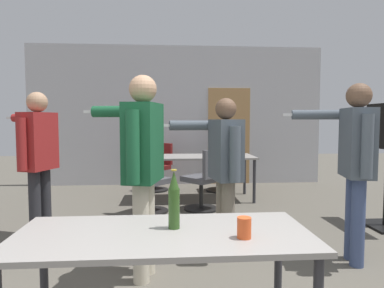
{
  "coord_description": "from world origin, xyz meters",
  "views": [
    {
      "loc": [
        -0.24,
        -1.5,
        1.36
      ],
      "look_at": [
        0.05,
        2.3,
        1.1
      ],
      "focal_mm": 32.0,
      "sensor_mm": 36.0,
      "label": 1
    }
  ],
  "objects_px": {
    "person_center_tall": "(38,151)",
    "drink_cup": "(244,228)",
    "person_right_polo": "(224,162)",
    "person_near_casual": "(142,157)",
    "office_chair_mid_tucked": "(205,182)",
    "office_chair_side_rolled": "(223,168)",
    "person_far_watching": "(355,155)",
    "office_chair_far_left": "(157,169)",
    "office_chair_near_pushed": "(147,184)",
    "beer_bottle": "(174,201)"
  },
  "relations": [
    {
      "from": "person_right_polo",
      "to": "person_near_casual",
      "type": "relative_size",
      "value": 0.91
    },
    {
      "from": "person_center_tall",
      "to": "office_chair_mid_tucked",
      "type": "distance_m",
      "value": 2.39
    },
    {
      "from": "person_near_casual",
      "to": "beer_bottle",
      "type": "height_order",
      "value": "person_near_casual"
    },
    {
      "from": "person_center_tall",
      "to": "person_near_casual",
      "type": "xyz_separation_m",
      "value": [
        1.23,
        -1.0,
        0.04
      ]
    },
    {
      "from": "person_right_polo",
      "to": "office_chair_near_pushed",
      "type": "relative_size",
      "value": 1.71
    },
    {
      "from": "office_chair_mid_tucked",
      "to": "person_right_polo",
      "type": "bearing_deg",
      "value": -130.55
    },
    {
      "from": "person_center_tall",
      "to": "office_chair_far_left",
      "type": "bearing_deg",
      "value": -5.18
    },
    {
      "from": "person_center_tall",
      "to": "person_right_polo",
      "type": "relative_size",
      "value": 1.06
    },
    {
      "from": "person_center_tall",
      "to": "person_far_watching",
      "type": "xyz_separation_m",
      "value": [
        3.21,
        -0.84,
        0.02
      ]
    },
    {
      "from": "person_right_polo",
      "to": "office_chair_mid_tucked",
      "type": "height_order",
      "value": "person_right_polo"
    },
    {
      "from": "office_chair_far_left",
      "to": "office_chair_mid_tucked",
      "type": "xyz_separation_m",
      "value": [
        0.76,
        -1.61,
        0.02
      ]
    },
    {
      "from": "person_far_watching",
      "to": "drink_cup",
      "type": "height_order",
      "value": "person_far_watching"
    },
    {
      "from": "person_right_polo",
      "to": "beer_bottle",
      "type": "relative_size",
      "value": 4.71
    },
    {
      "from": "office_chair_far_left",
      "to": "office_chair_near_pushed",
      "type": "xyz_separation_m",
      "value": [
        -0.11,
        -1.68,
        0.01
      ]
    },
    {
      "from": "person_center_tall",
      "to": "person_far_watching",
      "type": "relative_size",
      "value": 0.98
    },
    {
      "from": "person_right_polo",
      "to": "drink_cup",
      "type": "height_order",
      "value": "person_right_polo"
    },
    {
      "from": "office_chair_side_rolled",
      "to": "drink_cup",
      "type": "height_order",
      "value": "office_chair_side_rolled"
    },
    {
      "from": "person_right_polo",
      "to": "person_far_watching",
      "type": "relative_size",
      "value": 0.93
    },
    {
      "from": "person_near_casual",
      "to": "office_chair_near_pushed",
      "type": "height_order",
      "value": "person_near_casual"
    },
    {
      "from": "person_right_polo",
      "to": "beer_bottle",
      "type": "bearing_deg",
      "value": 150.86
    },
    {
      "from": "person_far_watching",
      "to": "beer_bottle",
      "type": "xyz_separation_m",
      "value": [
        -1.74,
        -1.18,
        -0.13
      ]
    },
    {
      "from": "person_center_tall",
      "to": "person_right_polo",
      "type": "distance_m",
      "value": 2.09
    },
    {
      "from": "person_center_tall",
      "to": "drink_cup",
      "type": "bearing_deg",
      "value": -120.94
    },
    {
      "from": "drink_cup",
      "to": "person_right_polo",
      "type": "bearing_deg",
      "value": 83.9
    },
    {
      "from": "person_right_polo",
      "to": "office_chair_mid_tucked",
      "type": "bearing_deg",
      "value": -9.05
    },
    {
      "from": "office_chair_mid_tucked",
      "to": "drink_cup",
      "type": "xyz_separation_m",
      "value": [
        -0.17,
        -3.35,
        0.37
      ]
    },
    {
      "from": "person_center_tall",
      "to": "person_near_casual",
      "type": "height_order",
      "value": "person_near_casual"
    },
    {
      "from": "office_chair_mid_tucked",
      "to": "office_chair_side_rolled",
      "type": "bearing_deg",
      "value": 29.22
    },
    {
      "from": "person_right_polo",
      "to": "person_far_watching",
      "type": "distance_m",
      "value": 1.24
    },
    {
      "from": "person_far_watching",
      "to": "office_chair_side_rolled",
      "type": "bearing_deg",
      "value": 23.51
    },
    {
      "from": "person_center_tall",
      "to": "person_near_casual",
      "type": "relative_size",
      "value": 0.96
    },
    {
      "from": "office_chair_near_pushed",
      "to": "beer_bottle",
      "type": "relative_size",
      "value": 2.76
    },
    {
      "from": "person_right_polo",
      "to": "office_chair_side_rolled",
      "type": "distance_m",
      "value": 3.18
    },
    {
      "from": "person_center_tall",
      "to": "office_chair_mid_tucked",
      "type": "bearing_deg",
      "value": -41.04
    },
    {
      "from": "drink_cup",
      "to": "person_near_casual",
      "type": "bearing_deg",
      "value": 116.84
    },
    {
      "from": "office_chair_side_rolled",
      "to": "office_chair_near_pushed",
      "type": "xyz_separation_m",
      "value": [
        -1.39,
        -1.5,
        -0.01
      ]
    },
    {
      "from": "person_far_watching",
      "to": "office_chair_side_rolled",
      "type": "distance_m",
      "value": 3.52
    },
    {
      "from": "office_chair_far_left",
      "to": "person_near_casual",
      "type": "bearing_deg",
      "value": 129.94
    },
    {
      "from": "office_chair_mid_tucked",
      "to": "office_chair_near_pushed",
      "type": "relative_size",
      "value": 1.01
    },
    {
      "from": "office_chair_far_left",
      "to": "drink_cup",
      "type": "bearing_deg",
      "value": 137.05
    },
    {
      "from": "person_near_casual",
      "to": "office_chair_mid_tucked",
      "type": "bearing_deg",
      "value": -6.68
    },
    {
      "from": "office_chair_mid_tucked",
      "to": "beer_bottle",
      "type": "relative_size",
      "value": 2.79
    },
    {
      "from": "person_near_casual",
      "to": "drink_cup",
      "type": "distance_m",
      "value": 1.37
    },
    {
      "from": "person_center_tall",
      "to": "office_chair_near_pushed",
      "type": "height_order",
      "value": "person_center_tall"
    },
    {
      "from": "office_chair_far_left",
      "to": "office_chair_side_rolled",
      "type": "bearing_deg",
      "value": -147.96
    },
    {
      "from": "beer_bottle",
      "to": "office_chair_far_left",
      "type": "bearing_deg",
      "value": 92.71
    },
    {
      "from": "beer_bottle",
      "to": "person_center_tall",
      "type": "bearing_deg",
      "value": 126.22
    },
    {
      "from": "office_chair_mid_tucked",
      "to": "office_chair_side_rolled",
      "type": "relative_size",
      "value": 0.99
    },
    {
      "from": "person_right_polo",
      "to": "office_chair_far_left",
      "type": "height_order",
      "value": "person_right_polo"
    },
    {
      "from": "office_chair_side_rolled",
      "to": "drink_cup",
      "type": "bearing_deg",
      "value": 171.73
    }
  ]
}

